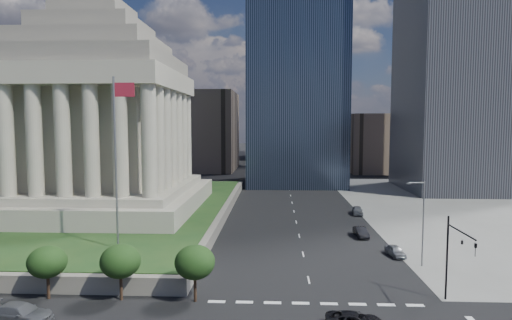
# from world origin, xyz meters

# --- Properties ---
(ground) EXTENTS (500.00, 500.00, 0.00)m
(ground) POSITION_xyz_m (0.00, 100.00, 0.00)
(ground) COLOR black
(ground) RESTS_ON ground
(plaza_terrace) EXTENTS (66.00, 70.00, 1.80)m
(plaza_terrace) POSITION_xyz_m (-45.00, 50.00, 0.90)
(plaza_terrace) COLOR #635E55
(plaza_terrace) RESTS_ON ground
(plaza_lawn) EXTENTS (64.00, 68.00, 0.10)m
(plaza_lawn) POSITION_xyz_m (-45.00, 50.00, 1.85)
(plaza_lawn) COLOR #1B3B18
(plaza_lawn) RESTS_ON plaza_terrace
(war_memorial) EXTENTS (34.00, 34.00, 39.00)m
(war_memorial) POSITION_xyz_m (-34.00, 48.00, 21.40)
(war_memorial) COLOR gray
(war_memorial) RESTS_ON plaza_lawn
(flagpole) EXTENTS (2.52, 0.24, 20.00)m
(flagpole) POSITION_xyz_m (-21.83, 24.00, 13.11)
(flagpole) COLOR slate
(flagpole) RESTS_ON plaza_lawn
(midrise_glass) EXTENTS (26.00, 26.00, 60.00)m
(midrise_glass) POSITION_xyz_m (2.00, 95.00, 30.00)
(midrise_glass) COLOR black
(midrise_glass) RESTS_ON ground
(building_filler_ne) EXTENTS (20.00, 30.00, 20.00)m
(building_filler_ne) POSITION_xyz_m (32.00, 130.00, 10.00)
(building_filler_ne) COLOR brown
(building_filler_ne) RESTS_ON ground
(building_filler_nw) EXTENTS (24.00, 30.00, 28.00)m
(building_filler_nw) POSITION_xyz_m (-30.00, 130.00, 14.00)
(building_filler_nw) COLOR brown
(building_filler_nw) RESTS_ON ground
(traffic_signal_ne) EXTENTS (0.30, 5.74, 8.00)m
(traffic_signal_ne) POSITION_xyz_m (12.50, 13.70, 5.25)
(traffic_signal_ne) COLOR black
(traffic_signal_ne) RESTS_ON ground
(street_lamp_north) EXTENTS (2.13, 0.22, 10.00)m
(street_lamp_north) POSITION_xyz_m (13.33, 25.00, 5.66)
(street_lamp_north) COLOR slate
(street_lamp_north) RESTS_ON ground
(suv_grey) EXTENTS (2.96, 5.80, 1.61)m
(suv_grey) POSITION_xyz_m (-24.73, 9.05, 0.81)
(suv_grey) COLOR #525459
(suv_grey) RESTS_ON ground
(parked_sedan_near) EXTENTS (4.06, 2.10, 1.32)m
(parked_sedan_near) POSITION_xyz_m (11.50, 28.80, 0.66)
(parked_sedan_near) COLOR gray
(parked_sedan_near) RESTS_ON ground
(parked_sedan_mid) EXTENTS (4.41, 1.74, 1.43)m
(parked_sedan_mid) POSITION_xyz_m (9.00, 37.81, 0.71)
(parked_sedan_mid) COLOR black
(parked_sedan_mid) RESTS_ON ground
(parked_sedan_far) EXTENTS (2.27, 4.64, 1.52)m
(parked_sedan_far) POSITION_xyz_m (11.50, 53.58, 0.76)
(parked_sedan_far) COLOR slate
(parked_sedan_far) RESTS_ON ground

